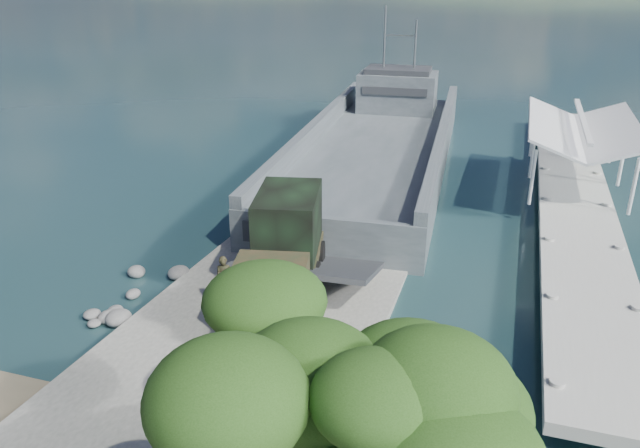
{
  "coord_description": "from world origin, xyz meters",
  "views": [
    {
      "loc": [
        9.07,
        -20.24,
        13.97
      ],
      "look_at": [
        0.75,
        6.0,
        2.36
      ],
      "focal_mm": 35.0,
      "sensor_mm": 36.0,
      "label": 1
    }
  ],
  "objects_px": {
    "soldier": "(225,287)",
    "overhang_tree": "(361,397)",
    "landing_craft": "(376,156)",
    "military_truck": "(283,252)",
    "pier": "(575,182)"
  },
  "relations": [
    {
      "from": "soldier",
      "to": "overhang_tree",
      "type": "xyz_separation_m",
      "value": [
        8.45,
        -10.88,
        4.62
      ]
    },
    {
      "from": "soldier",
      "to": "overhang_tree",
      "type": "distance_m",
      "value": 14.53
    },
    {
      "from": "landing_craft",
      "to": "pier",
      "type": "bearing_deg",
      "value": -19.74
    },
    {
      "from": "pier",
      "to": "landing_craft",
      "type": "relative_size",
      "value": 1.12
    },
    {
      "from": "landing_craft",
      "to": "overhang_tree",
      "type": "height_order",
      "value": "landing_craft"
    },
    {
      "from": "pier",
      "to": "soldier",
      "type": "height_order",
      "value": "pier"
    },
    {
      "from": "overhang_tree",
      "to": "military_truck",
      "type": "bearing_deg",
      "value": 117.27
    },
    {
      "from": "landing_craft",
      "to": "soldier",
      "type": "height_order",
      "value": "landing_craft"
    },
    {
      "from": "landing_craft",
      "to": "overhang_tree",
      "type": "bearing_deg",
      "value": -81.78
    },
    {
      "from": "pier",
      "to": "military_truck",
      "type": "distance_m",
      "value": 20.98
    },
    {
      "from": "pier",
      "to": "overhang_tree",
      "type": "bearing_deg",
      "value": -101.87
    },
    {
      "from": "soldier",
      "to": "overhang_tree",
      "type": "height_order",
      "value": "overhang_tree"
    },
    {
      "from": "military_truck",
      "to": "soldier",
      "type": "height_order",
      "value": "military_truck"
    },
    {
      "from": "pier",
      "to": "military_truck",
      "type": "relative_size",
      "value": 4.65
    },
    {
      "from": "landing_craft",
      "to": "military_truck",
      "type": "height_order",
      "value": "landing_craft"
    }
  ]
}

